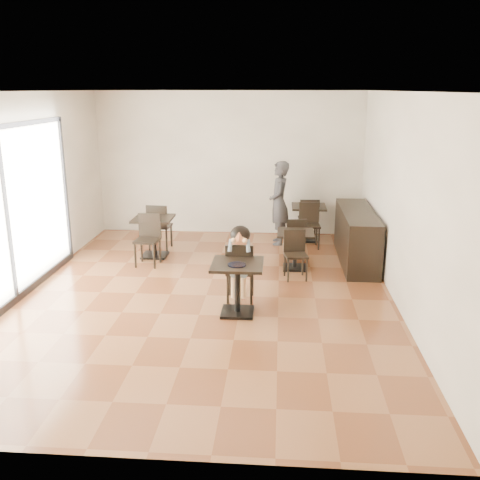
# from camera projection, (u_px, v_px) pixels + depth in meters

# --- Properties ---
(floor) EXTENTS (6.00, 8.00, 0.01)m
(floor) POSITION_uv_depth(u_px,v_px,m) (206.00, 295.00, 8.69)
(floor) COLOR brown
(floor) RESTS_ON ground
(ceiling) EXTENTS (6.00, 8.00, 0.01)m
(ceiling) POSITION_uv_depth(u_px,v_px,m) (202.00, 91.00, 7.81)
(ceiling) COLOR white
(ceiling) RESTS_ON floor
(wall_back) EXTENTS (6.00, 0.01, 3.20)m
(wall_back) POSITION_uv_depth(u_px,v_px,m) (229.00, 164.00, 12.08)
(wall_back) COLOR white
(wall_back) RESTS_ON floor
(wall_front) EXTENTS (6.00, 0.01, 3.20)m
(wall_front) POSITION_uv_depth(u_px,v_px,m) (137.00, 295.00, 4.41)
(wall_front) COLOR white
(wall_front) RESTS_ON floor
(wall_left) EXTENTS (0.01, 8.00, 3.20)m
(wall_left) POSITION_uv_depth(u_px,v_px,m) (17.00, 196.00, 8.47)
(wall_left) COLOR white
(wall_left) RESTS_ON floor
(wall_right) EXTENTS (0.01, 8.00, 3.20)m
(wall_right) POSITION_uv_depth(u_px,v_px,m) (402.00, 202.00, 8.03)
(wall_right) COLOR white
(wall_right) RESTS_ON floor
(storefront_window) EXTENTS (0.04, 4.50, 2.60)m
(storefront_window) POSITION_uv_depth(u_px,v_px,m) (5.00, 215.00, 8.04)
(storefront_window) COLOR white
(storefront_window) RESTS_ON floor
(child_table) EXTENTS (0.75, 0.75, 0.79)m
(child_table) POSITION_uv_depth(u_px,v_px,m) (237.00, 289.00, 7.88)
(child_table) COLOR black
(child_table) RESTS_ON floor
(child_chair) EXTENTS (0.43, 0.43, 0.95)m
(child_chair) POSITION_uv_depth(u_px,v_px,m) (240.00, 271.00, 8.39)
(child_chair) COLOR black
(child_chair) RESTS_ON floor
(child) EXTENTS (0.43, 0.60, 1.20)m
(child) POSITION_uv_depth(u_px,v_px,m) (240.00, 264.00, 8.35)
(child) COLOR slate
(child) RESTS_ON child_chair
(plate) EXTENTS (0.27, 0.27, 0.02)m
(plate) POSITION_uv_depth(u_px,v_px,m) (237.00, 265.00, 7.67)
(plate) COLOR black
(plate) RESTS_ON child_table
(pizza_slice) EXTENTS (0.28, 0.21, 0.06)m
(pizza_slice) POSITION_uv_depth(u_px,v_px,m) (239.00, 240.00, 8.05)
(pizza_slice) COLOR tan
(pizza_slice) RESTS_ON child
(adult_patron) EXTENTS (0.47, 0.68, 1.78)m
(adult_patron) POSITION_uv_depth(u_px,v_px,m) (279.00, 203.00, 11.36)
(adult_patron) COLOR #3A393E
(adult_patron) RESTS_ON floor
(cafe_table_mid) EXTENTS (0.78, 0.78, 0.71)m
(cafe_table_mid) POSITION_uv_depth(u_px,v_px,m) (295.00, 250.00, 9.88)
(cafe_table_mid) COLOR black
(cafe_table_mid) RESTS_ON floor
(cafe_table_left) EXTENTS (0.81, 0.81, 0.80)m
(cafe_table_left) POSITION_uv_depth(u_px,v_px,m) (154.00, 237.00, 10.59)
(cafe_table_left) COLOR black
(cafe_table_left) RESTS_ON floor
(cafe_table_back) EXTENTS (0.79, 0.79, 0.78)m
(cafe_table_back) POSITION_uv_depth(u_px,v_px,m) (308.00, 223.00, 11.74)
(cafe_table_back) COLOR black
(cafe_table_back) RESTS_ON floor
(chair_mid_a) EXTENTS (0.44, 0.44, 0.85)m
(chair_mid_a) POSITION_uv_depth(u_px,v_px,m) (295.00, 239.00, 10.39)
(chair_mid_a) COLOR black
(chair_mid_a) RESTS_ON floor
(chair_mid_b) EXTENTS (0.44, 0.44, 0.85)m
(chair_mid_b) POSITION_uv_depth(u_px,v_px,m) (296.00, 256.00, 9.33)
(chair_mid_b) COLOR black
(chair_mid_b) RESTS_ON floor
(chair_left_a) EXTENTS (0.46, 0.46, 0.96)m
(chair_left_a) POSITION_uv_depth(u_px,v_px,m) (160.00, 226.00, 11.10)
(chair_left_a) COLOR black
(chair_left_a) RESTS_ON floor
(chair_left_b) EXTENTS (0.46, 0.46, 0.96)m
(chair_left_b) POSITION_uv_depth(u_px,v_px,m) (147.00, 241.00, 10.05)
(chair_left_b) COLOR black
(chair_left_b) RESTS_ON floor
(chair_back_a) EXTENTS (0.45, 0.45, 0.94)m
(chair_back_a) POSITION_uv_depth(u_px,v_px,m) (308.00, 219.00, 11.78)
(chair_back_a) COLOR black
(chair_back_a) RESTS_ON floor
(chair_back_b) EXTENTS (0.45, 0.45, 0.94)m
(chair_back_b) POSITION_uv_depth(u_px,v_px,m) (310.00, 226.00, 11.19)
(chair_back_b) COLOR black
(chair_back_b) RESTS_ON floor
(service_counter) EXTENTS (0.60, 2.40, 1.00)m
(service_counter) POSITION_uv_depth(u_px,v_px,m) (357.00, 236.00, 10.27)
(service_counter) COLOR black
(service_counter) RESTS_ON floor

